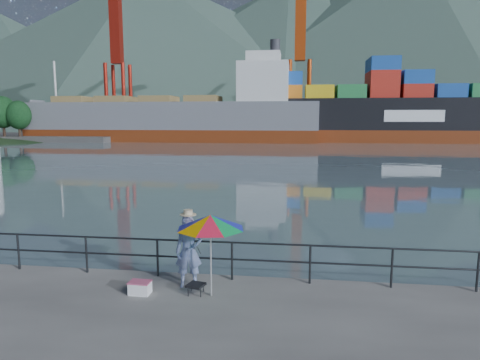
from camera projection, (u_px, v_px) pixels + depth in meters
The scene contains 13 objects.
harbor_water at pixel (282, 131), 137.41m from camera, with size 500.00×280.00×0.00m, color slate.
far_dock at pixel (320, 136), 99.82m from camera, with size 200.00×40.00×0.40m, color #514F4C.
guardrail at pixel (122, 256), 11.46m from camera, with size 22.00×0.06×1.03m.
mountains at pixel (370, 51), 203.53m from camera, with size 600.00×332.80×80.00m.
port_cranes at pixel (430, 58), 85.96m from camera, with size 116.00×28.00×38.40m.
container_stacks at pixel (433, 125), 96.64m from camera, with size 58.00×5.40×7.80m.
fisherman at pixel (189, 251), 10.57m from camera, with size 0.66×0.43×1.81m, color #204091.
beach_umbrella at pixel (211, 222), 9.87m from camera, with size 1.92×1.92×1.97m.
folding_stool at pixel (196, 289), 10.21m from camera, with size 0.47×0.47×0.25m.
cooler_bag at pixel (140, 288), 10.22m from camera, with size 0.49×0.33×0.28m, color white.
fishing_rod at pixel (194, 273), 11.64m from camera, with size 0.02×0.02×2.35m, color black.
bulk_carrier at pixel (181, 118), 80.56m from camera, with size 54.75×9.48×14.50m.
container_ship at pixel (417, 108), 77.39m from camera, with size 54.03×9.00×18.10m.
Camera 1 is at (4.60, -8.84, 4.18)m, focal length 32.00 mm.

